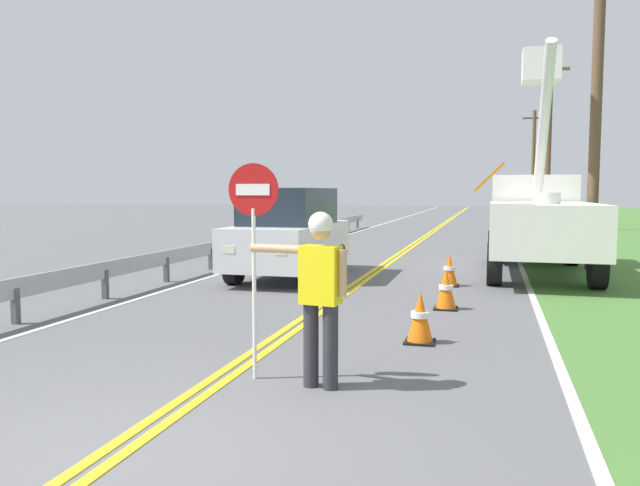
% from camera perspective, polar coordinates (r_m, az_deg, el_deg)
% --- Properties ---
extents(ground_plane, '(160.00, 160.00, 0.00)m').
position_cam_1_polar(ground_plane, '(5.14, -20.17, -18.84)').
color(ground_plane, '#5B5B5E').
extents(centerline_yellow_left, '(0.11, 110.00, 0.01)m').
position_cam_1_polar(centerline_yellow_left, '(24.06, 8.55, -0.07)').
color(centerline_yellow_left, yellow).
rests_on(centerline_yellow_left, ground).
extents(centerline_yellow_right, '(0.11, 110.00, 0.01)m').
position_cam_1_polar(centerline_yellow_right, '(24.04, 8.98, -0.08)').
color(centerline_yellow_right, yellow).
rests_on(centerline_yellow_right, ground).
extents(edge_line_right, '(0.12, 110.00, 0.01)m').
position_cam_1_polar(edge_line_right, '(23.90, 17.36, -0.27)').
color(edge_line_right, silver).
rests_on(edge_line_right, ground).
extents(edge_line_left, '(0.12, 110.00, 0.01)m').
position_cam_1_polar(edge_line_left, '(24.73, 0.45, 0.12)').
color(edge_line_left, silver).
rests_on(edge_line_left, ground).
extents(flagger_worker, '(1.08, 0.30, 1.83)m').
position_cam_1_polar(flagger_worker, '(6.35, -0.03, -4.15)').
color(flagger_worker, '#2D2D33').
rests_on(flagger_worker, ground).
extents(stop_sign_paddle, '(0.56, 0.04, 2.33)m').
position_cam_1_polar(stop_sign_paddle, '(6.63, -6.14, 1.96)').
color(stop_sign_paddle, silver).
rests_on(stop_sign_paddle, ground).
extents(utility_bucket_truck, '(2.67, 6.81, 5.55)m').
position_cam_1_polar(utility_bucket_truck, '(16.39, 19.43, 2.39)').
color(utility_bucket_truck, white).
rests_on(utility_bucket_truck, ground).
extents(oncoming_suv_nearest, '(1.95, 4.62, 2.10)m').
position_cam_1_polar(oncoming_suv_nearest, '(14.58, -2.80, 0.99)').
color(oncoming_suv_nearest, silver).
rests_on(oncoming_suv_nearest, ground).
extents(utility_pole_near, '(1.80, 0.28, 8.51)m').
position_cam_1_polar(utility_pole_near, '(17.66, 24.13, 12.24)').
color(utility_pole_near, brown).
rests_on(utility_pole_near, ground).
extents(utility_pole_mid, '(1.80, 0.28, 8.74)m').
position_cam_1_polar(utility_pole_mid, '(33.90, 20.32, 8.79)').
color(utility_pole_mid, brown).
rests_on(utility_pole_mid, ground).
extents(utility_pole_far, '(1.80, 0.28, 8.39)m').
position_cam_1_polar(utility_pole_far, '(52.50, 19.06, 7.13)').
color(utility_pole_far, brown).
rests_on(utility_pole_far, ground).
extents(traffic_cone_lead, '(0.40, 0.40, 0.70)m').
position_cam_1_polar(traffic_cone_lead, '(8.45, 9.22, -6.85)').
color(traffic_cone_lead, orange).
rests_on(traffic_cone_lead, ground).
extents(traffic_cone_mid, '(0.40, 0.40, 0.70)m').
position_cam_1_polar(traffic_cone_mid, '(10.88, 11.54, -4.26)').
color(traffic_cone_mid, orange).
rests_on(traffic_cone_mid, ground).
extents(traffic_cone_tail, '(0.40, 0.40, 0.70)m').
position_cam_1_polar(traffic_cone_tail, '(13.51, 11.84, -2.50)').
color(traffic_cone_tail, orange).
rests_on(traffic_cone_tail, ground).
extents(guardrail_left_shoulder, '(0.10, 32.00, 0.71)m').
position_cam_1_polar(guardrail_left_shoulder, '(19.41, -5.68, 0.32)').
color(guardrail_left_shoulder, '#9EA0A3').
rests_on(guardrail_left_shoulder, ground).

